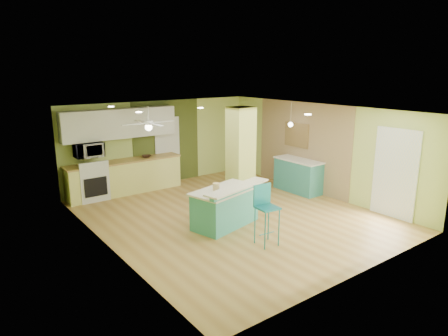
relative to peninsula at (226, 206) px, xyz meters
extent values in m
cube|color=olive|center=(0.49, 0.39, -0.45)|extent=(6.00, 7.00, 0.01)
cube|color=white|center=(0.49, 0.39, 2.06)|extent=(6.00, 7.00, 0.01)
cube|color=#BCD06F|center=(0.49, 3.90, 0.80)|extent=(6.00, 0.01, 2.50)
cube|color=#BCD06F|center=(0.49, -3.11, 0.80)|extent=(6.00, 0.01, 2.50)
cube|color=#BCD06F|center=(-2.52, 0.39, 0.80)|extent=(0.01, 7.00, 2.50)
cube|color=#BCD06F|center=(3.49, 0.39, 0.80)|extent=(0.01, 7.00, 2.50)
cube|color=#8B6F4F|center=(3.48, 0.99, 0.80)|extent=(0.02, 3.40, 2.50)
cube|color=#465220|center=(0.69, 3.88, 0.80)|extent=(2.20, 0.02, 2.50)
cube|color=silver|center=(0.69, 3.85, 0.55)|extent=(0.82, 0.05, 2.00)
cube|color=white|center=(3.46, -1.91, 0.60)|extent=(0.04, 1.08, 2.10)
cube|color=#BFC55B|center=(1.14, 0.89, 0.80)|extent=(0.55, 0.55, 2.50)
cube|color=#E6E578|center=(-0.81, 3.59, 0.00)|extent=(3.20, 0.60, 0.90)
cube|color=olive|center=(-0.81, 3.59, 0.47)|extent=(3.25, 0.63, 0.04)
cube|color=silver|center=(-1.76, 3.59, 0.00)|extent=(0.76, 0.64, 0.90)
cube|color=black|center=(-1.76, 3.26, -0.03)|extent=(0.59, 0.02, 0.50)
cube|color=silver|center=(-1.76, 3.29, 0.54)|extent=(0.76, 0.06, 0.18)
cube|color=silver|center=(-0.81, 3.71, 1.50)|extent=(3.20, 0.34, 0.80)
imported|color=white|center=(-1.76, 3.59, 0.90)|extent=(0.70, 0.48, 0.39)
cylinder|color=white|center=(-0.61, 2.39, 1.85)|extent=(0.03, 0.03, 0.40)
cylinder|color=white|center=(-0.61, 2.39, 1.65)|extent=(0.24, 0.24, 0.10)
sphere|color=white|center=(-0.61, 2.39, 1.53)|extent=(0.18, 0.18, 0.18)
cylinder|color=silver|center=(3.14, 1.14, 1.74)|extent=(0.01, 0.01, 0.62)
sphere|color=white|center=(3.14, 1.14, 1.43)|extent=(0.14, 0.14, 0.14)
cube|color=brown|center=(3.45, 1.19, 1.10)|extent=(0.03, 0.90, 0.70)
cube|color=teal|center=(0.00, 0.02, -0.05)|extent=(1.64, 1.09, 0.79)
cube|color=beige|center=(0.00, 0.02, 0.37)|extent=(1.74, 1.19, 0.04)
cube|color=teal|center=(0.08, -0.33, 0.45)|extent=(1.67, 0.53, 0.11)
cube|color=beige|center=(0.08, -0.33, 0.50)|extent=(1.84, 0.79, 0.04)
cylinder|color=teal|center=(-0.14, -1.44, -0.07)|extent=(0.03, 0.03, 0.76)
cylinder|color=teal|center=(0.19, -1.48, -0.07)|extent=(0.03, 0.03, 0.76)
cylinder|color=teal|center=(-0.11, -1.11, -0.07)|extent=(0.03, 0.03, 0.76)
cylinder|color=teal|center=(0.23, -1.14, -0.07)|extent=(0.03, 0.03, 0.76)
cube|color=teal|center=(0.04, -1.29, 0.33)|extent=(0.44, 0.44, 0.03)
cube|color=teal|center=(0.06, -1.12, 0.55)|extent=(0.40, 0.07, 0.42)
cube|color=teal|center=(3.19, 0.82, 0.00)|extent=(0.57, 1.38, 0.89)
cube|color=white|center=(3.19, 0.82, 0.46)|extent=(0.61, 1.44, 0.04)
imported|color=#341F15|center=(-0.15, 3.57, 0.53)|extent=(0.33, 0.33, 0.07)
cylinder|color=gold|center=(-0.24, 0.03, 0.48)|extent=(0.15, 0.15, 0.17)
camera|label=1|loc=(-5.02, -6.68, 2.95)|focal=32.00mm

